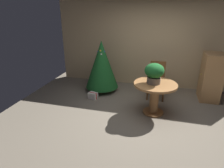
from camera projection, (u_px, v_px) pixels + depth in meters
name	position (u px, v px, depth m)	size (l,w,h in m)	color
ground_plane	(143.00, 119.00, 4.34)	(6.60, 6.60, 0.00)	#756B5B
back_wall_panel	(154.00, 44.00, 5.84)	(6.00, 0.10, 2.60)	tan
round_dining_table	(155.00, 92.00, 4.42)	(0.97, 0.97, 0.75)	#9E6B3D
flower_vase	(154.00, 72.00, 4.25)	(0.43, 0.43, 0.46)	#665B51
wooden_chair_far	(157.00, 78.00, 5.25)	(0.46, 0.43, 0.99)	brown
holiday_tree	(102.00, 64.00, 5.57)	(0.95, 0.95, 1.49)	brown
gift_box_cream	(93.00, 96.00, 5.31)	(0.27, 0.22, 0.17)	silver
wooden_cabinet	(211.00, 77.00, 5.09)	(0.51, 0.65, 1.26)	#B27F4C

